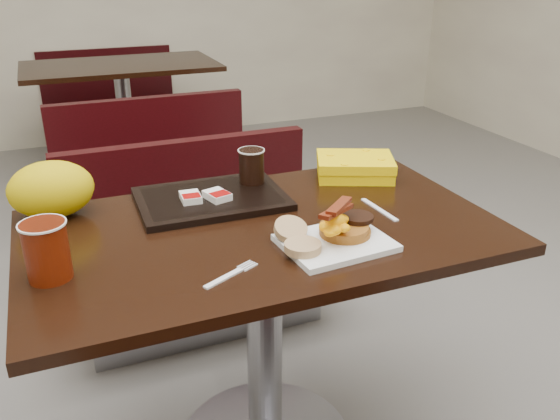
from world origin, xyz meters
name	(u,v)px	position (x,y,z in m)	size (l,w,h in m)	color
table_near	(265,346)	(0.00, 0.00, 0.38)	(1.20, 0.70, 0.75)	black
bench_near_n	(201,246)	(0.00, 0.70, 0.36)	(1.00, 0.46, 0.72)	black
table_far	(126,121)	(0.00, 2.60, 0.38)	(1.20, 0.70, 0.75)	black
bench_far_s	(145,155)	(0.00, 1.90, 0.36)	(1.00, 0.46, 0.72)	black
bench_far_n	(113,101)	(0.00, 3.30, 0.36)	(1.00, 0.46, 0.72)	black
platter	(336,243)	(0.12, -0.17, 0.76)	(0.25, 0.20, 0.01)	white
pancake_stack	(345,229)	(0.16, -0.14, 0.78)	(0.13, 0.13, 0.03)	brown
sausage_patty	(358,218)	(0.20, -0.13, 0.80)	(0.08, 0.08, 0.01)	black
scrambled_eggs	(335,223)	(0.12, -0.17, 0.81)	(0.09, 0.08, 0.05)	#FFBC05
bacon_strips	(337,210)	(0.12, -0.17, 0.84)	(0.14, 0.06, 0.01)	#400E04
muffin_bottom	(303,247)	(0.03, -0.19, 0.77)	(0.09, 0.09, 0.02)	tan
muffin_top	(291,229)	(0.03, -0.11, 0.79)	(0.08, 0.08, 0.02)	tan
coffee_cup_near	(47,251)	(-0.51, -0.07, 0.82)	(0.09, 0.09, 0.13)	maroon
fork	(223,278)	(-0.17, -0.22, 0.75)	(0.15, 0.03, 0.00)	white
knife	(379,209)	(0.33, -0.02, 0.75)	(0.16, 0.01, 0.00)	white
condiment_syrup	(200,218)	(-0.14, 0.10, 0.75)	(0.04, 0.03, 0.01)	#AC6407
condiment_ketchup	(189,218)	(-0.17, 0.11, 0.75)	(0.04, 0.03, 0.01)	#8C0504
tray	(211,199)	(-0.08, 0.21, 0.76)	(0.41, 0.29, 0.02)	black
hashbrown_sleeve_left	(191,197)	(-0.14, 0.19, 0.78)	(0.05, 0.07, 0.02)	silver
hashbrown_sleeve_right	(217,195)	(-0.07, 0.18, 0.78)	(0.05, 0.07, 0.02)	silver
coffee_cup_far	(252,166)	(0.06, 0.26, 0.82)	(0.07, 0.07, 0.10)	black
clamshell	(355,167)	(0.40, 0.24, 0.78)	(0.23, 0.18, 0.06)	yellow
paper_bag	(51,189)	(-0.49, 0.27, 0.83)	(0.22, 0.16, 0.15)	#CDB206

